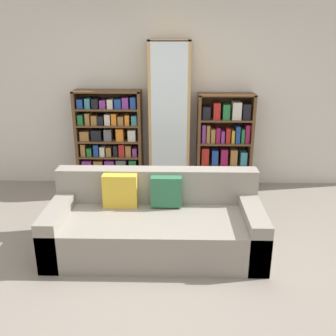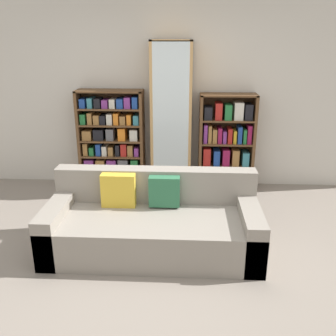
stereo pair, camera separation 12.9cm
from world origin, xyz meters
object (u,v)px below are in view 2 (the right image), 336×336
object	(u,v)px
couch	(153,224)
bookshelf_left	(112,141)
display_cabinet	(171,118)
bookshelf_right	(226,144)
wine_bottle	(201,188)

from	to	relation	value
couch	bookshelf_left	xyz separation A→B (m)	(-0.75, 1.73, 0.42)
display_cabinet	bookshelf_left	bearing A→B (deg)	178.96
display_cabinet	bookshelf_right	bearing A→B (deg)	1.16
couch	bookshelf_left	world-z (taller)	bookshelf_left
bookshelf_right	wine_bottle	distance (m)	0.75
display_cabinet	bookshelf_right	xyz separation A→B (m)	(0.78, 0.02, -0.38)
couch	bookshelf_left	bearing A→B (deg)	113.46
bookshelf_left	bookshelf_right	distance (m)	1.65
display_cabinet	wine_bottle	bearing A→B (deg)	-44.26
bookshelf_left	couch	bearing A→B (deg)	-66.54
display_cabinet	wine_bottle	world-z (taller)	display_cabinet
display_cabinet	wine_bottle	size ratio (longest dim) A/B	5.20
couch	bookshelf_right	size ratio (longest dim) A/B	1.57
bookshelf_right	couch	bearing A→B (deg)	-117.50
couch	wine_bottle	world-z (taller)	couch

